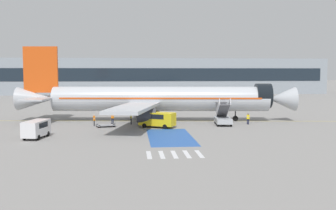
{
  "coord_description": "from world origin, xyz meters",
  "views": [
    {
      "loc": [
        -3.77,
        -61.46,
        7.78
      ],
      "look_at": [
        1.88,
        -0.52,
        2.63
      ],
      "focal_mm": 42.0,
      "sensor_mm": 36.0,
      "label": 1
    }
  ],
  "objects_px": {
    "ground_crew_0": "(94,119)",
    "ground_crew_1": "(248,118)",
    "ground_crew_3": "(113,117)",
    "terminal_building": "(141,76)",
    "airliner": "(156,99)",
    "service_van_1": "(157,118)",
    "boarding_stairs_forward": "(223,118)",
    "fuel_tanker": "(111,102)",
    "baggage_cart": "(106,125)",
    "ground_crew_2": "(131,117)",
    "service_van_0": "(36,128)"
  },
  "relations": [
    {
      "from": "ground_crew_0",
      "to": "ground_crew_1",
      "type": "height_order",
      "value": "ground_crew_1"
    },
    {
      "from": "ground_crew_0",
      "to": "airliner",
      "type": "bearing_deg",
      "value": 98.82
    },
    {
      "from": "service_van_0",
      "to": "terminal_building",
      "type": "relative_size",
      "value": 0.04
    },
    {
      "from": "boarding_stairs_forward",
      "to": "service_van_0",
      "type": "distance_m",
      "value": 26.39
    },
    {
      "from": "service_van_0",
      "to": "ground_crew_2",
      "type": "relative_size",
      "value": 2.5
    },
    {
      "from": "ground_crew_0",
      "to": "ground_crew_3",
      "type": "xyz_separation_m",
      "value": [
        2.57,
        1.46,
        0.16
      ]
    },
    {
      "from": "fuel_tanker",
      "to": "ground_crew_3",
      "type": "relative_size",
      "value": 4.74
    },
    {
      "from": "ground_crew_1",
      "to": "terminal_building",
      "type": "relative_size",
      "value": 0.01
    },
    {
      "from": "ground_crew_1",
      "to": "ground_crew_3",
      "type": "bearing_deg",
      "value": 12.15
    },
    {
      "from": "service_van_1",
      "to": "terminal_building",
      "type": "distance_m",
      "value": 85.7
    },
    {
      "from": "boarding_stairs_forward",
      "to": "ground_crew_1",
      "type": "height_order",
      "value": "boarding_stairs_forward"
    },
    {
      "from": "boarding_stairs_forward",
      "to": "terminal_building",
      "type": "bearing_deg",
      "value": 102.89
    },
    {
      "from": "airliner",
      "to": "service_van_1",
      "type": "distance_m",
      "value": 7.79
    },
    {
      "from": "fuel_tanker",
      "to": "ground_crew_3",
      "type": "distance_m",
      "value": 22.83
    },
    {
      "from": "service_van_0",
      "to": "ground_crew_0",
      "type": "xyz_separation_m",
      "value": [
        5.77,
        10.19,
        -0.32
      ]
    },
    {
      "from": "boarding_stairs_forward",
      "to": "ground_crew_0",
      "type": "bearing_deg",
      "value": -176.03
    },
    {
      "from": "ground_crew_3",
      "to": "terminal_building",
      "type": "distance_m",
      "value": 81.89
    },
    {
      "from": "ground_crew_1",
      "to": "terminal_building",
      "type": "xyz_separation_m",
      "value": [
        -14.02,
        83.48,
        5.31
      ]
    },
    {
      "from": "boarding_stairs_forward",
      "to": "fuel_tanker",
      "type": "height_order",
      "value": "boarding_stairs_forward"
    },
    {
      "from": "boarding_stairs_forward",
      "to": "ground_crew_3",
      "type": "xyz_separation_m",
      "value": [
        -16.26,
        2.11,
        0.1
      ]
    },
    {
      "from": "boarding_stairs_forward",
      "to": "fuel_tanker",
      "type": "distance_m",
      "value": 30.48
    },
    {
      "from": "airliner",
      "to": "service_van_0",
      "type": "distance_m",
      "value": 21.44
    },
    {
      "from": "service_van_0",
      "to": "terminal_building",
      "type": "xyz_separation_m",
      "value": [
        14.41,
        93.14,
        5.0
      ]
    },
    {
      "from": "boarding_stairs_forward",
      "to": "baggage_cart",
      "type": "distance_m",
      "value": 17.13
    },
    {
      "from": "boarding_stairs_forward",
      "to": "fuel_tanker",
      "type": "bearing_deg",
      "value": 131.17
    },
    {
      "from": "airliner",
      "to": "ground_crew_2",
      "type": "height_order",
      "value": "airliner"
    },
    {
      "from": "ground_crew_1",
      "to": "service_van_1",
      "type": "bearing_deg",
      "value": 26.42
    },
    {
      "from": "airliner",
      "to": "fuel_tanker",
      "type": "distance_m",
      "value": 21.1
    },
    {
      "from": "airliner",
      "to": "ground_crew_2",
      "type": "xyz_separation_m",
      "value": [
        -4.02,
        -3.55,
        -2.47
      ]
    },
    {
      "from": "ground_crew_1",
      "to": "ground_crew_3",
      "type": "height_order",
      "value": "ground_crew_3"
    },
    {
      "from": "ground_crew_1",
      "to": "service_van_0",
      "type": "bearing_deg",
      "value": 36.57
    },
    {
      "from": "boarding_stairs_forward",
      "to": "service_van_1",
      "type": "relative_size",
      "value": 1.01
    },
    {
      "from": "baggage_cart",
      "to": "ground_crew_2",
      "type": "xyz_separation_m",
      "value": [
        3.59,
        2.58,
        0.82
      ]
    },
    {
      "from": "terminal_building",
      "to": "fuel_tanker",
      "type": "bearing_deg",
      "value": -97.18
    },
    {
      "from": "service_van_1",
      "to": "ground_crew_1",
      "type": "height_order",
      "value": "service_van_1"
    },
    {
      "from": "ground_crew_3",
      "to": "ground_crew_2",
      "type": "bearing_deg",
      "value": 175.97
    },
    {
      "from": "airliner",
      "to": "fuel_tanker",
      "type": "bearing_deg",
      "value": -151.43
    },
    {
      "from": "fuel_tanker",
      "to": "ground_crew_0",
      "type": "xyz_separation_m",
      "value": [
        -1.26,
        -24.25,
        -0.76
      ]
    },
    {
      "from": "ground_crew_2",
      "to": "boarding_stairs_forward",
      "type": "bearing_deg",
      "value": 81.23
    },
    {
      "from": "ground_crew_0",
      "to": "ground_crew_2",
      "type": "height_order",
      "value": "ground_crew_2"
    },
    {
      "from": "ground_crew_1",
      "to": "ground_crew_2",
      "type": "relative_size",
      "value": 0.89
    },
    {
      "from": "terminal_building",
      "to": "ground_crew_1",
      "type": "bearing_deg",
      "value": -80.47
    },
    {
      "from": "service_van_0",
      "to": "terminal_building",
      "type": "distance_m",
      "value": 94.38
    },
    {
      "from": "airliner",
      "to": "terminal_building",
      "type": "relative_size",
      "value": 0.33
    },
    {
      "from": "service_van_0",
      "to": "service_van_1",
      "type": "relative_size",
      "value": 0.87
    },
    {
      "from": "boarding_stairs_forward",
      "to": "fuel_tanker",
      "type": "relative_size",
      "value": 0.61
    },
    {
      "from": "baggage_cart",
      "to": "ground_crew_2",
      "type": "bearing_deg",
      "value": -70.59
    },
    {
      "from": "fuel_tanker",
      "to": "ground_crew_2",
      "type": "xyz_separation_m",
      "value": [
        4.07,
        -22.95,
        -0.62
      ]
    },
    {
      "from": "boarding_stairs_forward",
      "to": "ground_crew_0",
      "type": "xyz_separation_m",
      "value": [
        -18.84,
        0.65,
        -0.06
      ]
    },
    {
      "from": "airliner",
      "to": "ground_crew_2",
      "type": "bearing_deg",
      "value": -42.57
    }
  ]
}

